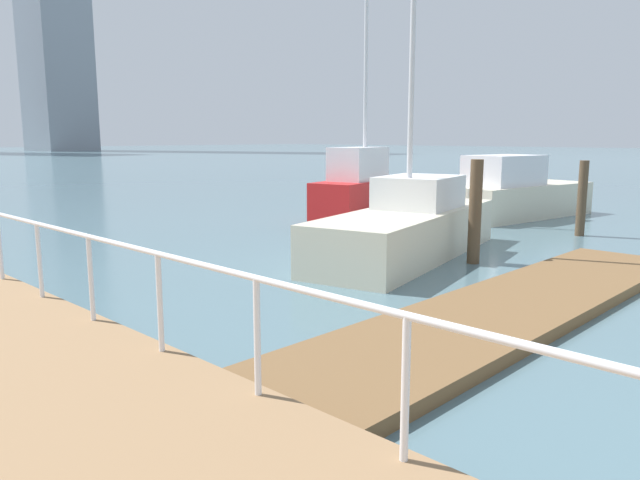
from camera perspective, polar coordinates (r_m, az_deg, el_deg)
The scene contains 8 objects.
ground_plane at distance 18.07m, azimuth -24.73°, elevation 0.42°, with size 300.00×300.00×0.00m, color slate.
floating_dock at distance 9.54m, azimuth 17.31°, elevation -6.24°, with size 10.75×2.00×0.18m, color brown.
boardwalk_railing at distance 5.84m, azimuth -10.98°, elevation -4.39°, with size 0.06×26.84×1.08m.
dock_piling_1 at distance 13.03m, azimuth 14.41°, elevation 2.58°, with size 0.26×0.26×2.18m, color brown.
dock_piling_4 at distance 17.66m, azimuth 23.46°, elevation 3.62°, with size 0.24×0.24×2.02m, color brown.
moored_boat_0 at distance 13.61m, azimuth 8.44°, elevation 1.30°, with size 6.74×3.35×8.28m.
moored_boat_1 at distance 21.04m, azimuth 18.00°, elevation 4.19°, with size 5.86×2.78×2.06m.
moored_boat_4 at distance 19.45m, azimuth 4.07°, elevation 4.68°, with size 4.70×2.33×8.85m.
Camera 1 is at (-6.37, 3.29, 2.64)m, focal length 33.95 mm.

